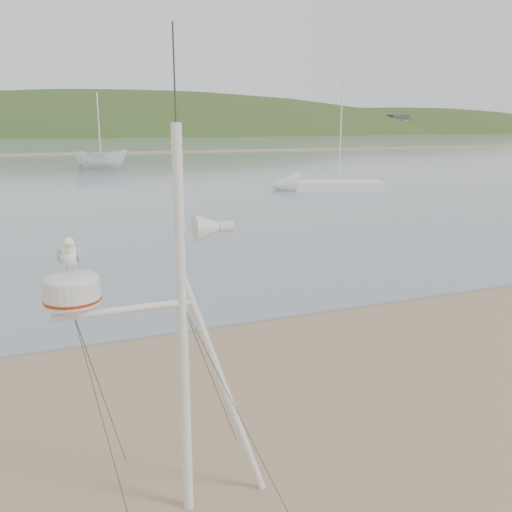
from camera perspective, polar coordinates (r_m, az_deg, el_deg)
name	(u,v)px	position (r m, az deg, el deg)	size (l,w,h in m)	color
ground	(84,495)	(6.35, -17.66, -22.88)	(560.00, 560.00, 0.00)	#8A6E4F
water	(36,142)	(137.20, -22.19, 11.09)	(560.00, 256.00, 0.04)	slate
sandbar	(37,155)	(75.24, -22.02, 9.87)	(560.00, 7.00, 0.07)	#8A6E4F
hill_ridge	(86,182)	(242.01, -17.44, 7.45)	(620.00, 180.00, 80.00)	#283C18
far_cottages	(43,124)	(201.17, -21.48, 12.78)	(294.40, 6.30, 8.00)	beige
mast_rig	(181,411)	(5.34, -7.89, -15.85)	(2.01, 2.15, 4.54)	silver
boat_white	(100,143)	(48.05, -16.10, 11.36)	(1.66, 1.71, 4.43)	white
sailboat_white_near	(310,185)	(31.81, 5.66, 7.40)	(6.75, 3.91, 6.59)	white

